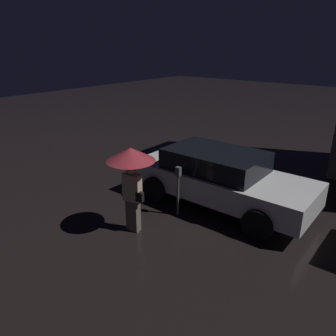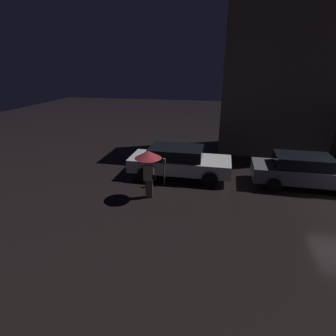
{
  "view_description": "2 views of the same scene",
  "coord_description": "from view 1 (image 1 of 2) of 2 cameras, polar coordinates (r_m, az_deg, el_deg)",
  "views": [
    {
      "loc": [
        -3.51,
        -5.62,
        3.99
      ],
      "look_at": [
        -8.2,
        0.27,
        1.12
      ],
      "focal_mm": 35.0,
      "sensor_mm": 36.0,
      "label": 1
    },
    {
      "loc": [
        -5.56,
        -10.17,
        5.02
      ],
      "look_at": [
        -7.57,
        -0.11,
        0.95
      ],
      "focal_mm": 28.0,
      "sensor_mm": 36.0,
      "label": 2
    }
  ],
  "objects": [
    {
      "name": "parked_car_white",
      "position": [
        8.51,
        8.9,
        -1.53
      ],
      "size": [
        4.71,
        2.03,
        1.46
      ],
      "rotation": [
        0.0,
        0.0,
        -0.01
      ],
      "color": "silver",
      "rests_on": "ground"
    },
    {
      "name": "pedestrian_with_umbrella",
      "position": [
        6.96,
        -6.44,
        0.49
      ],
      "size": [
        1.04,
        1.04,
        1.97
      ],
      "rotation": [
        0.0,
        0.0,
        3.34
      ],
      "color": "#66564C",
      "rests_on": "ground"
    },
    {
      "name": "parking_meter",
      "position": [
        7.87,
        1.77,
        -3.14
      ],
      "size": [
        0.12,
        0.1,
        1.27
      ],
      "color": "#4C5154",
      "rests_on": "ground"
    }
  ]
}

